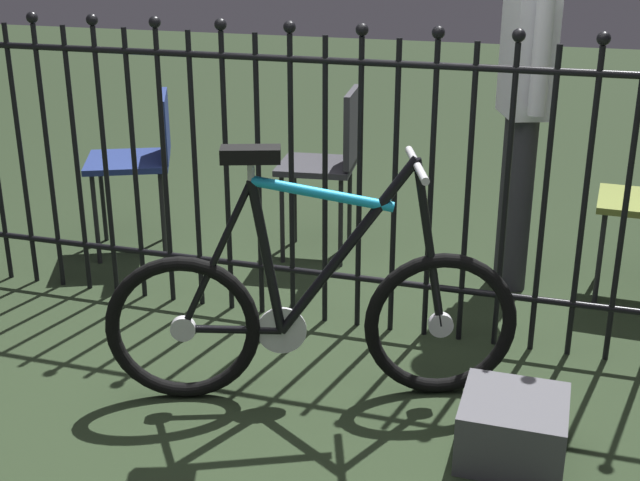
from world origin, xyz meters
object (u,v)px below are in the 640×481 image
object	(u,v)px
chair_navy	(142,153)
person_visitor	(526,80)
display_crate	(513,428)
chair_charcoal	(331,155)
bicycle	(312,314)

from	to	relation	value
chair_navy	person_visitor	xyz separation A→B (m)	(1.88, 0.13, 0.45)
person_visitor	display_crate	size ratio (longest dim) A/B	4.89
chair_navy	chair_charcoal	size ratio (longest dim) A/B	0.95
chair_charcoal	display_crate	distance (m)	1.93
bicycle	chair_charcoal	size ratio (longest dim) A/B	1.63
person_visitor	bicycle	bearing A→B (deg)	-114.76
bicycle	chair_charcoal	world-z (taller)	bicycle
display_crate	chair_navy	bearing A→B (deg)	146.76
bicycle	display_crate	xyz separation A→B (m)	(0.74, -0.17, -0.22)
person_visitor	display_crate	xyz separation A→B (m)	(0.15, -1.46, -0.87)
chair_navy	display_crate	xyz separation A→B (m)	(2.03, -1.33, -0.43)
bicycle	chair_navy	distance (m)	1.74
chair_charcoal	person_visitor	bearing A→B (deg)	-5.13
person_visitor	display_crate	world-z (taller)	person_visitor
bicycle	display_crate	distance (m)	0.79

